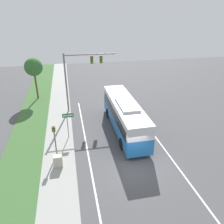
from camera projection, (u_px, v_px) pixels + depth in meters
name	position (u px, v px, depth m)	size (l,w,h in m)	color
ground_plane	(134.00, 168.00, 18.30)	(80.00, 80.00, 0.00)	#4C4C4F
sidewalk	(59.00, 178.00, 17.12)	(2.80, 80.00, 0.12)	#9E9E99
grass_verge	(16.00, 184.00, 16.52)	(3.60, 80.00, 0.10)	#3D6633
lane_divider_near	(92.00, 174.00, 17.63)	(0.14, 30.00, 0.01)	silver
lane_divider_far	(174.00, 162.00, 18.97)	(0.14, 30.00, 0.01)	silver
bus	(124.00, 114.00, 23.22)	(2.59, 11.06, 3.54)	#236BB7
signal_gantry	(80.00, 71.00, 26.35)	(6.21, 0.41, 7.44)	slate
pedestrian_signal	(55.00, 137.00, 18.89)	(0.28, 0.34, 3.01)	slate
street_sign	(68.00, 121.00, 21.76)	(1.11, 0.08, 2.81)	slate
utility_cabinet	(58.00, 161.00, 18.13)	(0.72, 0.56, 1.01)	#B7B29E
roadside_tree	(33.00, 67.00, 30.35)	(2.50, 2.50, 5.89)	brown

